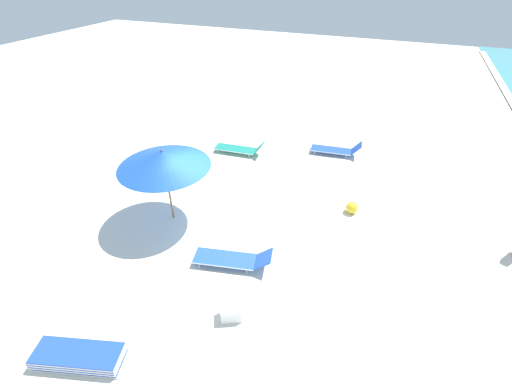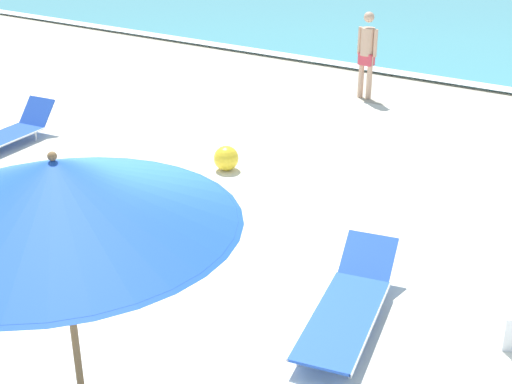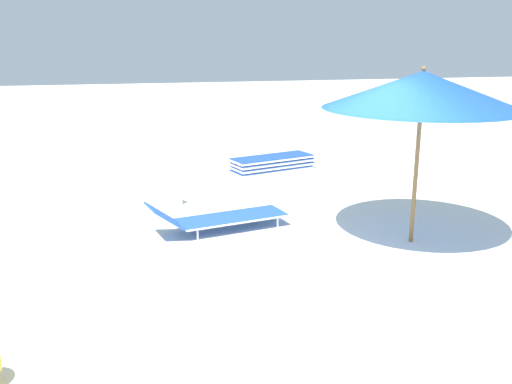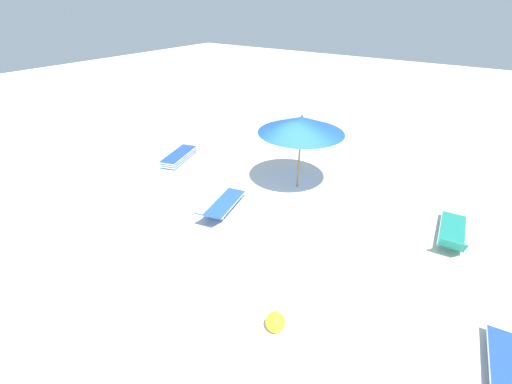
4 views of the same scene
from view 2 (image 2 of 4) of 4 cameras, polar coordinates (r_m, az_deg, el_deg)
The scene contains 6 objects.
ground_plane at distance 7.78m, azimuth -8.44°, elevation -10.07°, with size 60.00×60.00×0.16m.
beach_umbrella at distance 5.31m, azimuth -15.65°, elevation -0.12°, with size 2.69×2.69×2.48m.
sun_lounger_under_umbrella at distance 12.87m, azimuth -19.40°, elevation 4.43°, with size 0.84×2.09×0.60m.
sun_lounger_beside_umbrella at distance 7.48m, azimuth 7.44°, elevation -8.86°, with size 1.05×2.21×0.52m.
beachgoer_wading_adult at distance 14.83m, azimuth 8.87°, elevation 11.15°, with size 0.45×0.27×1.76m.
beach_ball at distance 11.14m, azimuth -2.40°, elevation 2.72°, with size 0.39×0.39×0.39m.
Camera 2 is at (4.50, -4.63, 4.26)m, focal length 50.00 mm.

